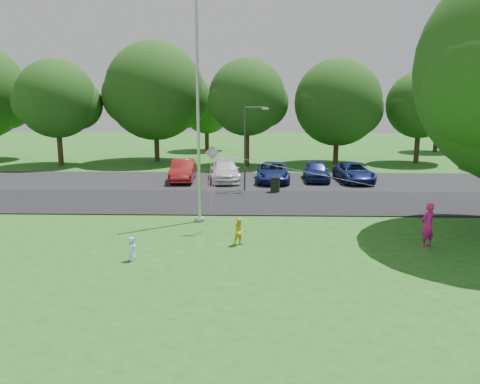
{
  "coord_description": "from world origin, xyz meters",
  "views": [
    {
      "loc": [
        -1.04,
        -15.9,
        5.66
      ],
      "look_at": [
        -1.61,
        4.0,
        1.6
      ],
      "focal_mm": 35.0,
      "sensor_mm": 36.0,
      "label": 1
    }
  ],
  "objects_px": {
    "trash_can": "(275,185)",
    "child_yellow": "(240,232)",
    "street_lamp": "(248,140)",
    "child_blue": "(132,249)",
    "flagpole": "(198,131)",
    "woman": "(427,225)",
    "kite": "(218,164)"
  },
  "relations": [
    {
      "from": "trash_can",
      "to": "child_blue",
      "type": "relative_size",
      "value": 1.07
    },
    {
      "from": "child_blue",
      "to": "flagpole",
      "type": "bearing_deg",
      "value": -13.56
    },
    {
      "from": "trash_can",
      "to": "child_yellow",
      "type": "relative_size",
      "value": 0.87
    },
    {
      "from": "trash_can",
      "to": "woman",
      "type": "xyz_separation_m",
      "value": [
        5.34,
        -10.15,
        0.39
      ]
    },
    {
      "from": "flagpole",
      "to": "child_blue",
      "type": "distance_m",
      "value": 6.78
    },
    {
      "from": "child_yellow",
      "to": "flagpole",
      "type": "bearing_deg",
      "value": 96.51
    },
    {
      "from": "flagpole",
      "to": "woman",
      "type": "xyz_separation_m",
      "value": [
        9.12,
        -3.5,
        -3.31
      ]
    },
    {
      "from": "trash_can",
      "to": "child_blue",
      "type": "xyz_separation_m",
      "value": [
        -5.55,
        -12.03,
        -0.03
      ]
    },
    {
      "from": "street_lamp",
      "to": "child_blue",
      "type": "bearing_deg",
      "value": -105.85
    },
    {
      "from": "flagpole",
      "to": "woman",
      "type": "distance_m",
      "value": 10.31
    },
    {
      "from": "trash_can",
      "to": "kite",
      "type": "bearing_deg",
      "value": -108.43
    },
    {
      "from": "child_blue",
      "to": "kite",
      "type": "relative_size",
      "value": 0.1
    },
    {
      "from": "flagpole",
      "to": "woman",
      "type": "bearing_deg",
      "value": -21.0
    },
    {
      "from": "trash_can",
      "to": "child_blue",
      "type": "distance_m",
      "value": 13.25
    },
    {
      "from": "flagpole",
      "to": "child_blue",
      "type": "relative_size",
      "value": 11.44
    },
    {
      "from": "trash_can",
      "to": "child_yellow",
      "type": "distance_m",
      "value": 10.31
    },
    {
      "from": "street_lamp",
      "to": "woman",
      "type": "distance_m",
      "value": 12.97
    },
    {
      "from": "street_lamp",
      "to": "trash_can",
      "type": "distance_m",
      "value": 3.15
    },
    {
      "from": "street_lamp",
      "to": "woman",
      "type": "xyz_separation_m",
      "value": [
        6.97,
        -10.7,
        -2.25
      ]
    },
    {
      "from": "flagpole",
      "to": "kite",
      "type": "xyz_separation_m",
      "value": [
        1.01,
        -1.67,
        -1.24
      ]
    },
    {
      "from": "trash_can",
      "to": "kite",
      "type": "distance_m",
      "value": 9.1
    },
    {
      "from": "kite",
      "to": "flagpole",
      "type": "bearing_deg",
      "value": 112.2
    },
    {
      "from": "flagpole",
      "to": "child_blue",
      "type": "height_order",
      "value": "flagpole"
    },
    {
      "from": "woman",
      "to": "child_blue",
      "type": "relative_size",
      "value": 1.97
    },
    {
      "from": "child_blue",
      "to": "woman",
      "type": "bearing_deg",
      "value": -75.56
    },
    {
      "from": "child_blue",
      "to": "kite",
      "type": "distance_m",
      "value": 5.26
    },
    {
      "from": "kite",
      "to": "child_blue",
      "type": "bearing_deg",
      "value": -135.91
    },
    {
      "from": "flagpole",
      "to": "trash_can",
      "type": "xyz_separation_m",
      "value": [
        3.78,
        6.65,
        -3.69
      ]
    },
    {
      "from": "child_yellow",
      "to": "kite",
      "type": "height_order",
      "value": "kite"
    },
    {
      "from": "trash_can",
      "to": "street_lamp",
      "type": "bearing_deg",
      "value": 161.28
    },
    {
      "from": "street_lamp",
      "to": "child_yellow",
      "type": "xyz_separation_m",
      "value": [
        -0.19,
        -10.7,
        -2.57
      ]
    },
    {
      "from": "trash_can",
      "to": "child_yellow",
      "type": "xyz_separation_m",
      "value": [
        -1.83,
        -10.14,
        0.07
      ]
    }
  ]
}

